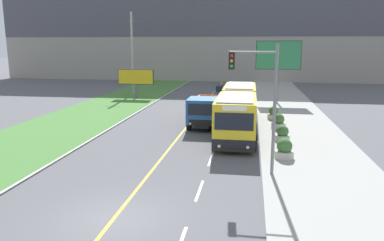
{
  "coord_description": "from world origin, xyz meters",
  "views": [
    {
      "loc": [
        4.84,
        -12.12,
        6.3
      ],
      "look_at": [
        1.1,
        11.52,
        1.4
      ],
      "focal_mm": 35.0,
      "sensor_mm": 36.0,
      "label": 1
    }
  ],
  "objects_px": {
    "traffic_light_mast": "(262,94)",
    "utility_pole_far": "(132,54)",
    "planter_round_near": "(284,150)",
    "planter_round_far": "(273,114)",
    "planter_round_third": "(279,122)",
    "planter_round_second": "(282,134)",
    "dump_truck": "(205,111)",
    "city_bus": "(238,110)",
    "billboard_small": "(136,78)",
    "billboard_large": "(278,57)",
    "car_distant": "(223,92)"
  },
  "relations": [
    {
      "from": "car_distant",
      "to": "billboard_large",
      "type": "xyz_separation_m",
      "value": [
        6.11,
        -3.61,
        4.25
      ]
    },
    {
      "from": "planter_round_second",
      "to": "planter_round_far",
      "type": "distance_m",
      "value": 7.37
    },
    {
      "from": "city_bus",
      "to": "billboard_small",
      "type": "distance_m",
      "value": 19.82
    },
    {
      "from": "billboard_small",
      "to": "planter_round_near",
      "type": "bearing_deg",
      "value": -54.97
    },
    {
      "from": "traffic_light_mast",
      "to": "planter_round_third",
      "type": "relative_size",
      "value": 5.42
    },
    {
      "from": "planter_round_third",
      "to": "billboard_large",
      "type": "bearing_deg",
      "value": 87.15
    },
    {
      "from": "billboard_large",
      "to": "planter_round_second",
      "type": "relative_size",
      "value": 6.22
    },
    {
      "from": "utility_pole_far",
      "to": "traffic_light_mast",
      "type": "relative_size",
      "value": 1.6
    },
    {
      "from": "planter_round_near",
      "to": "planter_round_far",
      "type": "distance_m",
      "value": 11.05
    },
    {
      "from": "planter_round_second",
      "to": "planter_round_third",
      "type": "xyz_separation_m",
      "value": [
        -0.0,
        3.68,
        0.04
      ]
    },
    {
      "from": "billboard_large",
      "to": "planter_round_third",
      "type": "relative_size",
      "value": 5.71
    },
    {
      "from": "city_bus",
      "to": "billboard_large",
      "type": "height_order",
      "value": "billboard_large"
    },
    {
      "from": "planter_round_third",
      "to": "planter_round_far",
      "type": "bearing_deg",
      "value": 92.74
    },
    {
      "from": "billboard_large",
      "to": "planter_round_far",
      "type": "xyz_separation_m",
      "value": [
        -0.84,
        -9.69,
        -4.37
      ]
    },
    {
      "from": "city_bus",
      "to": "planter_round_third",
      "type": "xyz_separation_m",
      "value": [
        3.0,
        0.85,
        -0.97
      ]
    },
    {
      "from": "utility_pole_far",
      "to": "planter_round_third",
      "type": "distance_m",
      "value": 24.63
    },
    {
      "from": "planter_round_far",
      "to": "utility_pole_far",
      "type": "bearing_deg",
      "value": 140.38
    },
    {
      "from": "planter_round_second",
      "to": "planter_round_far",
      "type": "xyz_separation_m",
      "value": [
        -0.18,
        7.36,
        0.02
      ]
    },
    {
      "from": "dump_truck",
      "to": "planter_round_second",
      "type": "bearing_deg",
      "value": -35.32
    },
    {
      "from": "city_bus",
      "to": "car_distant",
      "type": "relative_size",
      "value": 3.01
    },
    {
      "from": "planter_round_near",
      "to": "city_bus",
      "type": "bearing_deg",
      "value": 113.43
    },
    {
      "from": "dump_truck",
      "to": "billboard_large",
      "type": "distance_m",
      "value": 14.99
    },
    {
      "from": "planter_round_near",
      "to": "planter_round_third",
      "type": "relative_size",
      "value": 0.95
    },
    {
      "from": "utility_pole_far",
      "to": "billboard_large",
      "type": "bearing_deg",
      "value": -13.1
    },
    {
      "from": "utility_pole_far",
      "to": "planter_round_second",
      "type": "xyz_separation_m",
      "value": [
        16.79,
        -21.12,
        -4.59
      ]
    },
    {
      "from": "dump_truck",
      "to": "billboard_small",
      "type": "distance_m",
      "value": 17.45
    },
    {
      "from": "dump_truck",
      "to": "planter_round_second",
      "type": "height_order",
      "value": "dump_truck"
    },
    {
      "from": "car_distant",
      "to": "planter_round_third",
      "type": "distance_m",
      "value": 17.83
    },
    {
      "from": "planter_round_second",
      "to": "dump_truck",
      "type": "bearing_deg",
      "value": 144.68
    },
    {
      "from": "planter_round_near",
      "to": "planter_round_second",
      "type": "height_order",
      "value": "planter_round_near"
    },
    {
      "from": "planter_round_near",
      "to": "planter_round_third",
      "type": "distance_m",
      "value": 7.37
    },
    {
      "from": "billboard_small",
      "to": "planter_round_second",
      "type": "height_order",
      "value": "billboard_small"
    },
    {
      "from": "city_bus",
      "to": "utility_pole_far",
      "type": "distance_m",
      "value": 23.19
    },
    {
      "from": "car_distant",
      "to": "planter_round_near",
      "type": "distance_m",
      "value": 24.91
    },
    {
      "from": "billboard_large",
      "to": "planter_round_third",
      "type": "xyz_separation_m",
      "value": [
        -0.67,
        -13.37,
        -4.35
      ]
    },
    {
      "from": "traffic_light_mast",
      "to": "utility_pole_far",
      "type": "bearing_deg",
      "value": 118.86
    },
    {
      "from": "car_distant",
      "to": "planter_round_far",
      "type": "relative_size",
      "value": 3.88
    },
    {
      "from": "city_bus",
      "to": "dump_truck",
      "type": "xyz_separation_m",
      "value": [
        -2.53,
        1.09,
        -0.34
      ]
    },
    {
      "from": "planter_round_second",
      "to": "planter_round_near",
      "type": "bearing_deg",
      "value": -92.8
    },
    {
      "from": "dump_truck",
      "to": "planter_round_third",
      "type": "bearing_deg",
      "value": -2.46
    },
    {
      "from": "dump_truck",
      "to": "utility_pole_far",
      "type": "xyz_separation_m",
      "value": [
        -11.26,
        17.2,
        3.92
      ]
    },
    {
      "from": "dump_truck",
      "to": "planter_round_second",
      "type": "xyz_separation_m",
      "value": [
        5.53,
        -3.92,
        -0.67
      ]
    },
    {
      "from": "city_bus",
      "to": "utility_pole_far",
      "type": "height_order",
      "value": "utility_pole_far"
    },
    {
      "from": "billboard_small",
      "to": "dump_truck",
      "type": "bearing_deg",
      "value": -55.04
    },
    {
      "from": "utility_pole_far",
      "to": "planter_round_third",
      "type": "xyz_separation_m",
      "value": [
        16.79,
        -17.44,
        -4.54
      ]
    },
    {
      "from": "city_bus",
      "to": "billboard_small",
      "type": "relative_size",
      "value": 3.02
    },
    {
      "from": "dump_truck",
      "to": "planter_round_far",
      "type": "xyz_separation_m",
      "value": [
        5.35,
        3.44,
        -0.65
      ]
    },
    {
      "from": "city_bus",
      "to": "planter_round_third",
      "type": "height_order",
      "value": "city_bus"
    },
    {
      "from": "city_bus",
      "to": "traffic_light_mast",
      "type": "xyz_separation_m",
      "value": [
        1.4,
        -9.27,
        2.46
      ]
    },
    {
      "from": "car_distant",
      "to": "billboard_small",
      "type": "xyz_separation_m",
      "value": [
        -10.06,
        -2.48,
        1.75
      ]
    }
  ]
}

